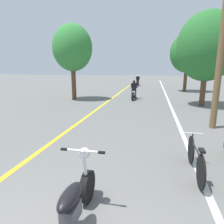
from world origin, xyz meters
The scene contains 10 objects.
lane_stripe_center centered at (-1.70, 12.88, 0.00)m, with size 0.14×48.00×0.01m, color yellow.
lane_stripe_edge centered at (2.50, 12.88, 0.00)m, with size 0.14×48.00×0.01m, color white.
utility_pole centered at (3.76, 6.84, 3.73)m, with size 1.10×0.24×7.28m.
roadside_tree_right_near centered at (4.38, 11.69, 3.51)m, with size 3.50×3.15×5.54m.
roadside_tree_right_far centered at (4.42, 19.39, 3.68)m, with size 3.23×2.91×5.56m.
roadside_tree_left centered at (-4.36, 12.53, 3.67)m, with size 2.85×2.57×5.34m.
motorcycle_foreground centered at (0.34, 0.93, 0.41)m, with size 0.74×2.01×1.06m.
motorcycle_rider_lead centered at (-0.02, 13.52, 0.53)m, with size 0.50×2.07×1.41m.
motorcycle_rider_far centered at (-0.65, 25.05, 0.55)m, with size 0.50×2.19×1.44m.
bicycle_parked centered at (2.38, 2.98, 0.37)m, with size 0.44×1.78×0.80m.
Camera 1 is at (1.40, -1.39, 2.33)m, focal length 32.00 mm.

